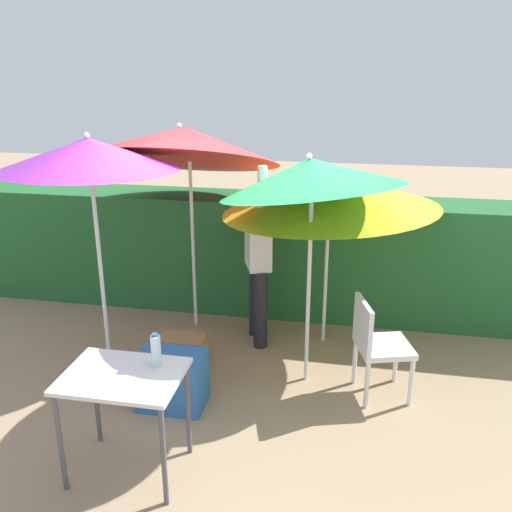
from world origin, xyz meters
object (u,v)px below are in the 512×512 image
(chair_plastic, at_px, (376,342))
(cooler_box, at_px, (172,380))
(umbrella_rainbow, at_px, (329,191))
(folding_table, at_px, (124,387))
(bottle_water, at_px, (156,350))
(umbrella_yellow, at_px, (311,175))
(umbrella_orange, at_px, (89,154))
(umbrella_navy, at_px, (185,144))
(person_vendor, at_px, (258,256))
(crate_cardboard, at_px, (182,352))

(chair_plastic, distance_m, cooler_box, 1.76)
(umbrella_rainbow, relative_size, folding_table, 2.64)
(cooler_box, height_order, bottle_water, bottle_water)
(umbrella_yellow, distance_m, folding_table, 2.16)
(umbrella_rainbow, height_order, umbrella_orange, umbrella_orange)
(umbrella_navy, distance_m, chair_plastic, 2.67)
(person_vendor, bearing_deg, folding_table, -104.29)
(bottle_water, bearing_deg, umbrella_yellow, 54.20)
(umbrella_rainbow, xyz_separation_m, umbrella_orange, (-1.91, -1.04, 0.45))
(umbrella_rainbow, xyz_separation_m, chair_plastic, (0.50, -0.92, -1.09))
(umbrella_orange, relative_size, crate_cardboard, 5.24)
(folding_table, bearing_deg, cooler_box, 87.77)
(chair_plastic, height_order, bottle_water, bottle_water)
(umbrella_rainbow, height_order, crate_cardboard, umbrella_rainbow)
(cooler_box, height_order, crate_cardboard, cooler_box)
(umbrella_navy, xyz_separation_m, cooler_box, (0.29, -1.51, -1.76))
(umbrella_rainbow, distance_m, cooler_box, 2.27)
(umbrella_navy, xyz_separation_m, crate_cardboard, (0.19, -0.92, -1.83))
(folding_table, bearing_deg, bottle_water, 40.77)
(chair_plastic, bearing_deg, umbrella_orange, -176.99)
(umbrella_rainbow, bearing_deg, folding_table, -118.61)
(cooler_box, xyz_separation_m, folding_table, (-0.03, -0.83, 0.45))
(umbrella_rainbow, distance_m, person_vendor, 0.95)
(cooler_box, distance_m, bottle_water, 0.96)
(umbrella_orange, distance_m, folding_table, 1.93)
(umbrella_yellow, relative_size, crate_cardboard, 5.20)
(umbrella_orange, bearing_deg, umbrella_rainbow, 28.70)
(cooler_box, relative_size, bottle_water, 2.32)
(bottle_water, bearing_deg, person_vendor, 79.76)
(person_vendor, bearing_deg, crate_cardboard, -131.52)
(umbrella_orange, height_order, cooler_box, umbrella_orange)
(umbrella_orange, bearing_deg, umbrella_yellow, 7.90)
(umbrella_yellow, bearing_deg, umbrella_orange, -172.10)
(umbrella_navy, bearing_deg, umbrella_yellow, -34.14)
(umbrella_orange, height_order, crate_cardboard, umbrella_orange)
(umbrella_yellow, height_order, bottle_water, umbrella_yellow)
(umbrella_orange, xyz_separation_m, person_vendor, (1.23, 0.93, -1.12))
(umbrella_rainbow, distance_m, chair_plastic, 1.51)
(umbrella_yellow, relative_size, cooler_box, 3.98)
(cooler_box, bearing_deg, chair_plastic, 15.59)
(umbrella_navy, bearing_deg, umbrella_orange, -110.54)
(folding_table, distance_m, bottle_water, 0.32)
(umbrella_rainbow, bearing_deg, cooler_box, -130.33)
(umbrella_rainbow, relative_size, umbrella_navy, 0.87)
(chair_plastic, bearing_deg, umbrella_yellow, 168.82)
(umbrella_rainbow, xyz_separation_m, umbrella_yellow, (-0.11, -0.79, 0.30))
(umbrella_rainbow, bearing_deg, chair_plastic, -61.25)
(folding_table, height_order, bottle_water, bottle_water)
(crate_cardboard, xyz_separation_m, folding_table, (0.07, -1.42, 0.52))
(person_vendor, relative_size, chair_plastic, 2.11)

